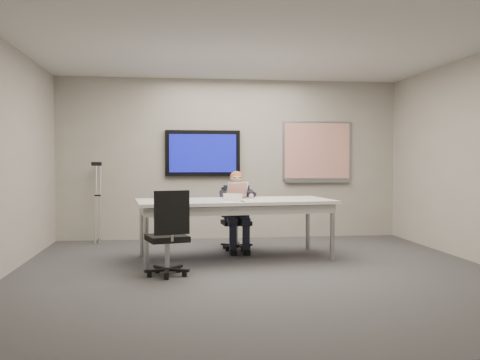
{
  "coord_description": "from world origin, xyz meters",
  "views": [
    {
      "loc": [
        -1.04,
        -6.37,
        1.36
      ],
      "look_at": [
        -0.08,
        1.13,
        1.09
      ],
      "focal_mm": 40.0,
      "sensor_mm": 36.0,
      "label": 1
    }
  ],
  "objects": [
    {
      "name": "laptop",
      "position": [
        -0.09,
        1.23,
        0.88
      ],
      "size": [
        0.39,
        0.41,
        0.23
      ],
      "rotation": [
        0.0,
        0.0,
        0.35
      ],
      "color": "#B8B8BA",
      "rests_on": "conference_table"
    },
    {
      "name": "wall_front",
      "position": [
        0.0,
        -3.0,
        1.4
      ],
      "size": [
        6.0,
        0.02,
        2.8
      ],
      "primitive_type": "cube",
      "color": "#AAA79A",
      "rests_on": "ground"
    },
    {
      "name": "tv_display",
      "position": [
        -0.5,
        2.95,
        1.5
      ],
      "size": [
        1.3,
        0.09,
        0.8
      ],
      "color": "black",
      "rests_on": "wall_back"
    },
    {
      "name": "crutch",
      "position": [
        -2.27,
        2.79,
        0.69
      ],
      "size": [
        0.38,
        0.63,
        1.42
      ],
      "primitive_type": null,
      "rotation": [
        -0.2,
        0.0,
        0.34
      ],
      "color": "#A7AAAF",
      "rests_on": "ground"
    },
    {
      "name": "name_tent",
      "position": [
        -0.23,
        0.74,
        0.88
      ],
      "size": [
        0.26,
        0.17,
        0.1
      ],
      "primitive_type": null,
      "rotation": [
        0.0,
        0.0,
        -0.42
      ],
      "color": "white",
      "rests_on": "conference_table"
    },
    {
      "name": "floor",
      "position": [
        0.0,
        0.0,
        0.0
      ],
      "size": [
        6.0,
        6.0,
        0.02
      ],
      "primitive_type": "cube",
      "color": "#37373A",
      "rests_on": "ground"
    },
    {
      "name": "pen",
      "position": [
        -0.12,
        0.63,
        0.83
      ],
      "size": [
        0.06,
        0.14,
        0.01
      ],
      "primitive_type": "cylinder",
      "rotation": [
        0.0,
        1.57,
        1.91
      ],
      "color": "black",
      "rests_on": "conference_table"
    },
    {
      "name": "wall_back",
      "position": [
        0.0,
        3.0,
        1.4
      ],
      "size": [
        6.0,
        0.02,
        2.8
      ],
      "primitive_type": "cube",
      "color": "#AAA79A",
      "rests_on": "ground"
    },
    {
      "name": "whiteboard",
      "position": [
        1.55,
        2.97,
        1.53
      ],
      "size": [
        1.25,
        0.08,
        1.1
      ],
      "color": "#989CA0",
      "rests_on": "wall_back"
    },
    {
      "name": "office_chair_far",
      "position": [
        -0.06,
        1.79,
        0.3
      ],
      "size": [
        0.49,
        0.49,
        0.95
      ],
      "rotation": [
        0.0,
        0.0,
        0.09
      ],
      "color": "black",
      "rests_on": "ground"
    },
    {
      "name": "conference_table",
      "position": [
        -0.17,
        0.97,
        0.73
      ],
      "size": [
        2.79,
        1.4,
        0.83
      ],
      "rotation": [
        0.0,
        0.0,
        0.11
      ],
      "color": "silver",
      "rests_on": "ground"
    },
    {
      "name": "ceiling",
      "position": [
        0.0,
        0.0,
        2.8
      ],
      "size": [
        6.0,
        6.0,
        0.02
      ],
      "primitive_type": "cube",
      "color": "silver",
      "rests_on": "wall_back"
    },
    {
      "name": "office_chair_near",
      "position": [
        -1.09,
        -0.05,
        0.32
      ],
      "size": [
        0.6,
        0.6,
        1.02
      ],
      "rotation": [
        0.0,
        0.0,
        3.41
      ],
      "color": "black",
      "rests_on": "ground"
    },
    {
      "name": "seated_person",
      "position": [
        -0.06,
        1.56,
        0.49
      ],
      "size": [
        0.38,
        0.65,
        1.21
      ],
      "rotation": [
        0.0,
        0.0,
        0.03
      ],
      "color": "#1F2333",
      "rests_on": "office_chair_far"
    }
  ]
}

